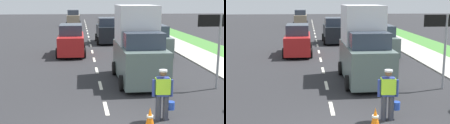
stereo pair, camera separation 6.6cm
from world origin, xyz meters
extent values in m
plane|color=#28282B|center=(0.00, 21.00, 0.00)|extent=(96.00, 96.00, 0.00)
cube|color=#B2ADA3|center=(7.20, 10.00, 0.00)|extent=(2.40, 72.00, 0.14)
cube|color=silver|center=(0.00, 2.70, 0.01)|extent=(0.14, 1.40, 0.01)
cube|color=silver|center=(0.00, 5.70, 0.01)|extent=(0.14, 1.40, 0.01)
cube|color=silver|center=(0.00, 8.70, 0.01)|extent=(0.14, 1.40, 0.01)
cube|color=silver|center=(0.00, 11.70, 0.01)|extent=(0.14, 1.40, 0.01)
cube|color=silver|center=(0.00, 14.70, 0.01)|extent=(0.14, 1.40, 0.01)
cube|color=silver|center=(0.00, 17.70, 0.01)|extent=(0.14, 1.40, 0.01)
cube|color=silver|center=(0.00, 20.70, 0.01)|extent=(0.14, 1.40, 0.01)
cube|color=silver|center=(0.00, 23.70, 0.01)|extent=(0.14, 1.40, 0.01)
cube|color=silver|center=(0.00, 26.70, 0.01)|extent=(0.14, 1.40, 0.01)
cube|color=silver|center=(0.00, 29.70, 0.01)|extent=(0.14, 1.40, 0.01)
cube|color=silver|center=(0.00, 32.70, 0.01)|extent=(0.14, 1.40, 0.01)
cube|color=silver|center=(0.00, 35.70, 0.01)|extent=(0.14, 1.40, 0.01)
cube|color=silver|center=(0.00, 38.70, 0.01)|extent=(0.14, 1.40, 0.01)
cube|color=silver|center=(0.00, 41.70, 0.01)|extent=(0.14, 1.40, 0.01)
cube|color=silver|center=(0.00, 44.70, 0.01)|extent=(0.14, 1.40, 0.01)
cube|color=silver|center=(0.00, 47.70, 0.01)|extent=(0.14, 1.40, 0.01)
cylinder|color=#383D4C|center=(1.58, 1.46, 0.41)|extent=(0.18, 0.18, 0.82)
cylinder|color=#383D4C|center=(1.82, 1.45, 0.41)|extent=(0.18, 0.18, 0.82)
cube|color=navy|center=(1.70, 1.45, 1.12)|extent=(0.42, 0.27, 0.60)
cube|color=#A5EA33|center=(1.70, 1.45, 1.14)|extent=(0.48, 0.31, 0.51)
cylinder|color=navy|center=(1.42, 1.48, 1.07)|extent=(0.11, 0.11, 0.55)
cylinder|color=navy|center=(1.98, 1.43, 1.07)|extent=(0.11, 0.11, 0.55)
sphere|color=brown|center=(1.70, 1.45, 1.56)|extent=(0.22, 0.22, 0.22)
cylinder|color=silver|center=(1.70, 1.45, 1.64)|extent=(0.26, 0.26, 0.06)
cylinder|color=#2347B7|center=(2.01, 1.53, 0.45)|extent=(0.26, 0.26, 0.26)
cylinder|color=gray|center=(4.99, 4.69, 1.60)|extent=(0.10, 0.10, 3.20)
cube|color=white|center=(4.59, 4.72, 2.95)|extent=(1.10, 0.05, 0.44)
cube|color=black|center=(4.59, 4.70, 2.95)|extent=(1.16, 0.04, 0.50)
cone|color=orange|center=(1.18, 0.88, 0.34)|extent=(0.30, 0.30, 0.61)
cylinder|color=white|center=(1.18, 0.88, 0.37)|extent=(0.20, 0.20, 0.06)
cube|color=slate|center=(1.83, 6.22, 0.96)|extent=(1.90, 4.60, 1.56)
cube|color=#2D3847|center=(1.83, 5.41, 2.09)|extent=(1.67, 1.61, 0.70)
cube|color=silver|center=(1.83, 7.02, 2.64)|extent=(1.81, 2.53, 1.80)
cylinder|color=black|center=(0.86, 7.64, 0.34)|extent=(0.22, 0.68, 0.68)
cylinder|color=black|center=(2.80, 7.64, 0.34)|extent=(0.22, 0.68, 0.68)
cylinder|color=black|center=(0.86, 4.79, 0.34)|extent=(0.22, 0.68, 0.68)
cylinder|color=black|center=(2.80, 4.79, 0.34)|extent=(0.22, 0.68, 0.68)
cube|color=red|center=(-1.48, 13.71, 0.79)|extent=(1.69, 4.24, 1.21)
cube|color=#2D3847|center=(-1.48, 13.81, 1.74)|extent=(1.49, 2.33, 0.70)
cylinder|color=black|center=(-0.61, 12.39, 0.34)|extent=(0.22, 0.68, 0.68)
cylinder|color=black|center=(-2.35, 12.39, 0.34)|extent=(0.22, 0.68, 0.68)
cylinder|color=black|center=(-0.61, 15.02, 0.34)|extent=(0.22, 0.68, 0.68)
cylinder|color=black|center=(-2.35, 15.02, 0.34)|extent=(0.22, 0.68, 0.68)
cube|color=black|center=(1.48, 19.31, 0.84)|extent=(1.66, 4.04, 1.32)
cube|color=#2D3847|center=(1.48, 19.20, 1.85)|extent=(1.46, 2.22, 0.70)
cylinder|color=black|center=(0.63, 20.56, 0.34)|extent=(0.22, 0.68, 0.68)
cylinder|color=black|center=(2.33, 20.56, 0.34)|extent=(0.22, 0.68, 0.68)
cylinder|color=black|center=(0.63, 18.05, 0.34)|extent=(0.22, 0.68, 0.68)
cylinder|color=black|center=(2.33, 18.05, 0.34)|extent=(0.22, 0.68, 0.68)
cube|color=gray|center=(-1.73, 36.22, 0.86)|extent=(1.70, 4.01, 1.36)
cube|color=#2D3847|center=(-1.73, 36.32, 1.89)|extent=(1.50, 2.20, 0.70)
cylinder|color=black|center=(-0.86, 34.98, 0.34)|extent=(0.22, 0.68, 0.68)
cylinder|color=black|center=(-2.60, 34.98, 0.34)|extent=(0.22, 0.68, 0.68)
cylinder|color=black|center=(-0.86, 37.46, 0.34)|extent=(0.22, 0.68, 0.68)
cylinder|color=black|center=(-2.60, 37.46, 0.34)|extent=(0.22, 0.68, 0.68)
cube|color=slate|center=(4.10, 12.78, 0.79)|extent=(1.69, 4.11, 1.21)
cube|color=#2D3847|center=(4.10, 12.68, 1.74)|extent=(1.49, 2.26, 0.70)
cylinder|color=black|center=(3.23, 14.06, 0.34)|extent=(0.22, 0.68, 0.68)
cylinder|color=black|center=(4.96, 14.06, 0.34)|extent=(0.22, 0.68, 0.68)
cylinder|color=black|center=(3.23, 11.51, 0.34)|extent=(0.22, 0.68, 0.68)
cylinder|color=black|center=(4.96, 11.51, 0.34)|extent=(0.22, 0.68, 0.68)
camera|label=1|loc=(-0.88, -7.85, 3.88)|focal=50.02mm
camera|label=2|loc=(-0.81, -7.85, 3.88)|focal=50.02mm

